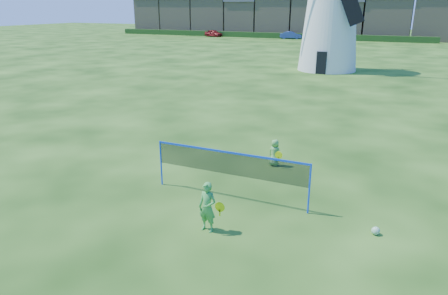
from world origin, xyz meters
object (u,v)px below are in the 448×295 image
badminton_net (230,164)px  car_right (291,35)px  player_girl (207,207)px  windmill (331,7)px  play_ball (376,231)px  car_left (214,33)px  player_boy (275,153)px

badminton_net → car_right: (-16.18, 65.60, -0.48)m
player_girl → windmill: bearing=100.8°
play_ball → car_left: car_left is taller
badminton_net → play_ball: 4.56m
player_girl → car_right: player_girl is taller
player_boy → car_left: (-32.08, 61.50, 0.14)m
player_girl → car_right: 69.65m
windmill → car_left: windmill is taller
windmill → car_right: size_ratio=4.17×
player_boy → play_ball: bearing=150.6°
badminton_net → car_left: badminton_net is taller
player_girl → car_left: size_ratio=0.36×
badminton_net → play_ball: bearing=-5.6°
windmill → player_girl: bearing=-84.7°
badminton_net → player_girl: badminton_net is taller
car_left → play_ball: bearing=-133.5°
windmill → player_boy: (3.03, -25.60, -5.14)m
player_girl → play_ball: size_ratio=6.33×
player_girl → player_boy: (0.18, 5.32, -0.18)m
car_left → windmill: bearing=-123.5°
player_girl → player_boy: size_ratio=1.35×
windmill → play_ball: bearing=-76.6°
windmill → player_boy: size_ratio=16.21×
play_ball → car_right: bearing=107.3°
player_boy → play_ball: (3.97, -3.68, -0.40)m
windmill → play_ball: 30.62m
player_boy → car_left: car_left is taller
player_girl → badminton_net: bearing=102.9°
car_left → badminton_net: bearing=-136.4°
player_boy → car_left: 69.37m
badminton_net → play_ball: size_ratio=22.95×
player_boy → car_right: 64.54m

